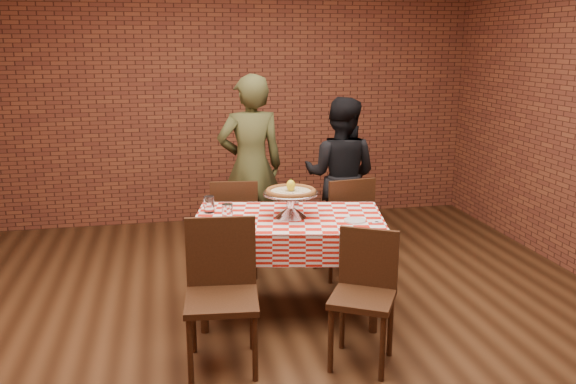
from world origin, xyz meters
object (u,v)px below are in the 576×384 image
(chair_far_left, at_px, (235,225))
(water_glass_left, at_px, (227,213))
(diner_olive, at_px, (251,167))
(pizza_stand, at_px, (291,205))
(condiment_caddy, at_px, (292,198))
(chair_near_left, at_px, (222,298))
(water_glass_right, at_px, (209,204))
(chair_near_right, at_px, (362,302))
(table, at_px, (289,266))
(diner_black, at_px, (340,176))
(chair_far_right, at_px, (342,225))
(pizza, at_px, (291,192))

(chair_far_left, bearing_deg, water_glass_left, 87.68)
(diner_olive, bearing_deg, pizza_stand, 90.02)
(condiment_caddy, distance_m, chair_near_left, 1.22)
(water_glass_left, height_order, condiment_caddy, condiment_caddy)
(water_glass_right, bearing_deg, water_glass_left, -65.75)
(pizza_stand, xyz_separation_m, water_glass_left, (-0.47, -0.01, -0.03))
(chair_near_right, bearing_deg, table, 139.14)
(water_glass_left, height_order, diner_olive, diner_olive)
(diner_olive, relative_size, diner_black, 1.14)
(table, distance_m, chair_far_left, 0.93)
(chair_far_right, bearing_deg, diner_black, -112.97)
(chair_far_right, relative_size, diner_olive, 0.52)
(pizza_stand, bearing_deg, chair_far_left, 109.38)
(pizza_stand, xyz_separation_m, chair_near_left, (-0.58, -0.68, -0.38))
(table, height_order, condiment_caddy, condiment_caddy)
(pizza_stand, height_order, diner_olive, diner_olive)
(chair_far_right, distance_m, diner_black, 0.69)
(pizza, relative_size, water_glass_left, 2.95)
(water_glass_right, relative_size, condiment_caddy, 0.91)
(pizza_stand, bearing_deg, water_glass_left, -179.08)
(table, bearing_deg, pizza_stand, -17.87)
(water_glass_right, relative_size, diner_olive, 0.07)
(chair_far_left, bearing_deg, chair_near_right, 116.46)
(condiment_caddy, distance_m, diner_black, 1.21)
(pizza, distance_m, chair_near_right, 1.02)
(water_glass_left, bearing_deg, chair_near_right, -47.83)
(table, xyz_separation_m, chair_near_left, (-0.57, -0.69, 0.09))
(chair_near_left, bearing_deg, water_glass_left, 86.07)
(water_glass_right, xyz_separation_m, diner_black, (1.34, 1.03, -0.07))
(diner_olive, bearing_deg, table, 89.44)
(condiment_caddy, bearing_deg, chair_near_right, -70.31)
(pizza_stand, height_order, water_glass_right, pizza_stand)
(water_glass_right, distance_m, diner_olive, 1.21)
(condiment_caddy, height_order, chair_far_right, chair_far_right)
(pizza, relative_size, diner_olive, 0.21)
(pizza_stand, xyz_separation_m, diner_black, (0.76, 1.27, -0.10))
(chair_far_left, xyz_separation_m, diner_olive, (0.21, 0.47, 0.43))
(chair_far_left, bearing_deg, chair_far_right, 174.44)
(chair_near_left, bearing_deg, diner_olive, 82.50)
(pizza, height_order, water_glass_right, pizza)
(chair_near_left, bearing_deg, pizza, 55.33)
(condiment_caddy, bearing_deg, table, -98.28)
(water_glass_right, relative_size, chair_near_right, 0.15)
(water_glass_left, height_order, chair_far_right, chair_far_right)
(condiment_caddy, relative_size, chair_near_right, 0.16)
(chair_near_left, distance_m, diner_black, 2.39)
(table, bearing_deg, diner_black, 58.64)
(pizza, bearing_deg, water_glass_left, -179.08)
(pizza_stand, bearing_deg, condiment_caddy, 75.46)
(pizza_stand, height_order, chair_far_left, pizza_stand)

